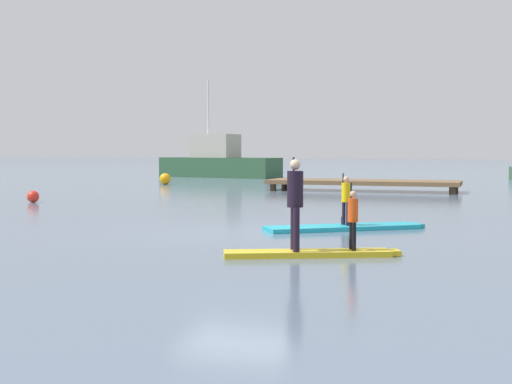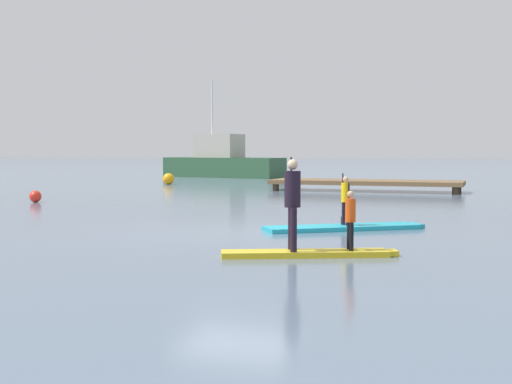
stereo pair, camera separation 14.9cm
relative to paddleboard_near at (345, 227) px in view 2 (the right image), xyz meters
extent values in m
plane|color=slate|center=(-2.09, -1.40, -0.05)|extent=(240.00, 240.00, 0.00)
cube|color=#1E9EB2|center=(-0.06, -0.04, 0.00)|extent=(3.39, 2.73, 0.10)
cube|color=#1E9EB2|center=(1.44, 1.01, 0.00)|extent=(0.53, 0.61, 0.09)
cylinder|color=black|center=(-0.05, 0.10, 0.31)|extent=(0.08, 0.08, 0.53)
cylinder|color=black|center=(0.08, -0.09, 0.31)|extent=(0.08, 0.08, 0.53)
cylinder|color=#F2B20C|center=(0.01, 0.01, 0.80)|extent=(0.27, 0.27, 0.44)
sphere|color=tan|center=(0.01, 0.01, 1.10)|extent=(0.13, 0.13, 0.13)
cylinder|color=black|center=(-0.08, 0.15, 0.64)|extent=(0.03, 0.03, 1.18)
cube|color=black|center=(-0.08, 0.15, 0.14)|extent=(0.10, 0.13, 0.18)
cube|color=gold|center=(0.20, -4.21, 0.00)|extent=(2.83, 1.60, 0.10)
cube|color=gold|center=(1.56, -3.63, 0.00)|extent=(0.36, 0.43, 0.09)
cylinder|color=black|center=(-0.06, -4.14, 0.42)|extent=(0.11, 0.11, 0.75)
cylinder|color=black|center=(0.07, -4.44, 0.42)|extent=(0.11, 0.11, 0.75)
cylinder|color=black|center=(0.00, -4.29, 1.10)|extent=(0.36, 0.36, 0.62)
sphere|color=beige|center=(0.00, -4.29, 1.52)|extent=(0.18, 0.18, 0.18)
cylinder|color=black|center=(-0.08, -4.10, 0.85)|extent=(0.03, 0.03, 1.59)
cube|color=black|center=(-0.08, -4.10, 0.14)|extent=(0.08, 0.14, 0.18)
cylinder|color=black|center=(0.88, -3.80, 0.29)|extent=(0.07, 0.07, 0.48)
cylinder|color=black|center=(0.96, -3.99, 0.29)|extent=(0.07, 0.07, 0.48)
cylinder|color=#E54C14|center=(0.92, -3.90, 0.73)|extent=(0.24, 0.24, 0.40)
sphere|color=tan|center=(0.92, -3.90, 1.01)|extent=(0.12, 0.12, 0.12)
cylinder|color=black|center=(0.86, -3.75, 0.62)|extent=(0.03, 0.03, 1.15)
cube|color=black|center=(0.86, -3.75, 0.14)|extent=(0.08, 0.14, 0.18)
cube|color=#2D5638|center=(-13.83, 27.21, 0.59)|extent=(8.38, 3.81, 1.28)
cube|color=#B2AD9E|center=(-14.14, 27.27, 1.99)|extent=(3.12, 2.40, 1.52)
cylinder|color=silver|center=(-14.70, 27.38, 4.54)|extent=(0.12, 0.12, 3.59)
cube|color=brown|center=(-2.23, 14.83, 0.34)|extent=(8.25, 2.38, 0.18)
cylinder|color=#473828|center=(-6.06, 13.94, 0.19)|extent=(0.28, 0.28, 0.48)
cylinder|color=#473828|center=(-6.06, 15.72, 0.19)|extent=(0.28, 0.28, 0.48)
cylinder|color=#473828|center=(1.59, 13.94, 0.19)|extent=(0.28, 0.28, 0.48)
cylinder|color=#473828|center=(1.59, 15.72, 0.19)|extent=(0.28, 0.28, 0.48)
sphere|color=red|center=(-11.81, 4.67, 0.16)|extent=(0.41, 0.41, 0.41)
sphere|color=orange|center=(-13.00, 17.43, 0.24)|extent=(0.59, 0.59, 0.59)
camera|label=1|loc=(3.22, -15.91, 1.78)|focal=49.85mm
camera|label=2|loc=(3.36, -15.86, 1.78)|focal=49.85mm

